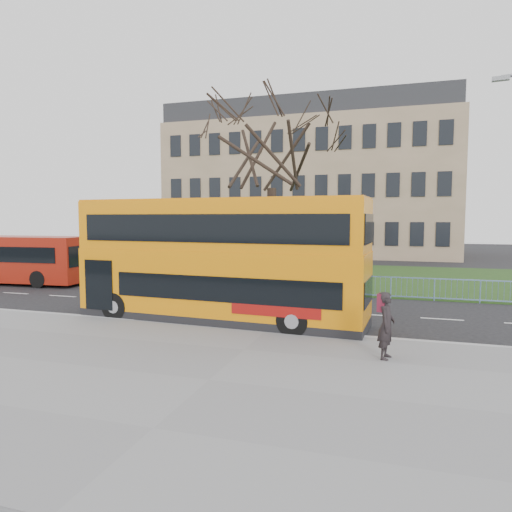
{
  "coord_description": "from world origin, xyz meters",
  "views": [
    {
      "loc": [
        4.19,
        -16.55,
        3.98
      ],
      "look_at": [
        -1.21,
        1.0,
        2.44
      ],
      "focal_mm": 32.0,
      "sensor_mm": 36.0,
      "label": 1
    }
  ],
  "objects": [
    {
      "name": "pavement",
      "position": [
        0.0,
        -6.75,
        0.06
      ],
      "size": [
        80.0,
        10.5,
        0.12
      ],
      "primitive_type": "cube",
      "color": "slate",
      "rests_on": "ground"
    },
    {
      "name": "kerb",
      "position": [
        0.0,
        -1.55,
        0.07
      ],
      "size": [
        80.0,
        0.2,
        0.14
      ],
      "primitive_type": "cube",
      "color": "#9A999C",
      "rests_on": "ground"
    },
    {
      "name": "grass_verge",
      "position": [
        0.0,
        14.3,
        0.04
      ],
      "size": [
        80.0,
        15.4,
        0.08
      ],
      "primitive_type": "cube",
      "color": "#1C3613",
      "rests_on": "ground"
    },
    {
      "name": "ground",
      "position": [
        0.0,
        0.0,
        0.0
      ],
      "size": [
        120.0,
        120.0,
        0.0
      ],
      "primitive_type": "plane",
      "color": "black",
      "rests_on": "ground"
    },
    {
      "name": "red_bus",
      "position": [
        -18.73,
        5.24,
        1.53
      ],
      "size": [
        11.04,
        3.19,
        2.87
      ],
      "rotation": [
        0.0,
        0.0,
        0.07
      ],
      "color": "maroon",
      "rests_on": "ground"
    },
    {
      "name": "bare_tree",
      "position": [
        -3.0,
        10.0,
        6.83
      ],
      "size": [
        9.46,
        9.46,
        13.51
      ],
      "primitive_type": null,
      "color": "black",
      "rests_on": "grass_verge"
    },
    {
      "name": "pedestrian",
      "position": [
        3.99,
        -3.78,
        1.04
      ],
      "size": [
        0.55,
        0.74,
        1.85
      ],
      "primitive_type": "imported",
      "rotation": [
        0.0,
        0.0,
        1.39
      ],
      "color": "black",
      "rests_on": "pavement"
    },
    {
      "name": "civic_building",
      "position": [
        -5.0,
        35.0,
        7.0
      ],
      "size": [
        30.0,
        15.0,
        14.0
      ],
      "primitive_type": "cube",
      "color": "#887256",
      "rests_on": "ground"
    },
    {
      "name": "yellow_bus",
      "position": [
        -2.19,
        -0.51,
        2.48
      ],
      "size": [
        11.16,
        3.24,
        4.62
      ],
      "rotation": [
        0.0,
        0.0,
        -0.06
      ],
      "color": "orange",
      "rests_on": "ground"
    },
    {
      "name": "guard_railing",
      "position": [
        0.0,
        6.6,
        0.55
      ],
      "size": [
        40.0,
        0.12,
        1.1
      ],
      "primitive_type": null,
      "color": "#698ABB",
      "rests_on": "ground"
    }
  ]
}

